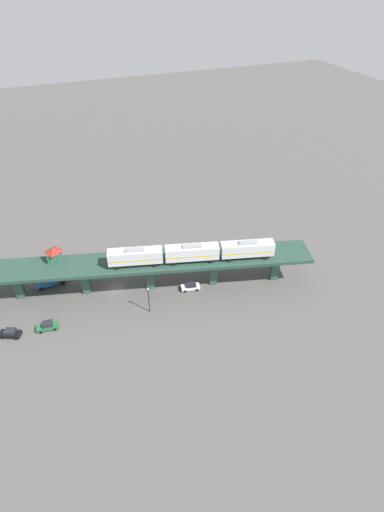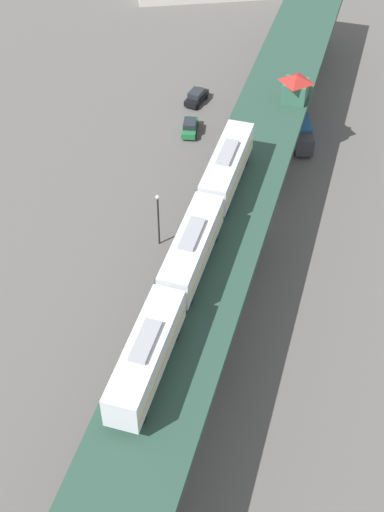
# 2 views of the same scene
# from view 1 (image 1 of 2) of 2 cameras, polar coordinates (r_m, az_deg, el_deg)

# --- Properties ---
(ground_plane) EXTENTS (400.00, 400.00, 0.00)m
(ground_plane) POSITION_cam_1_polar(r_m,az_deg,el_deg) (97.07, -10.89, -4.71)
(ground_plane) COLOR #514F4C
(elevated_viaduct) EXTENTS (32.18, 90.99, 8.06)m
(elevated_viaduct) POSITION_cam_1_polar(r_m,az_deg,el_deg) (92.65, -11.26, -1.52)
(elevated_viaduct) COLOR #244135
(elevated_viaduct) RESTS_ON ground
(subway_train) EXTENTS (12.44, 36.64, 4.45)m
(subway_train) POSITION_cam_1_polar(r_m,az_deg,el_deg) (89.07, -0.00, 0.53)
(subway_train) COLOR silver
(subway_train) RESTS_ON elevated_viaduct
(signal_hut) EXTENTS (3.95, 3.95, 3.40)m
(signal_hut) POSITION_cam_1_polar(r_m,az_deg,el_deg) (95.07, -19.11, 0.29)
(signal_hut) COLOR #33604C
(signal_hut) RESTS_ON elevated_viaduct
(street_car_green) EXTENTS (2.24, 4.53, 1.89)m
(street_car_green) POSITION_cam_1_polar(r_m,az_deg,el_deg) (91.06, -19.95, -9.36)
(street_car_green) COLOR #1E6638
(street_car_green) RESTS_ON ground
(street_car_white) EXTENTS (2.62, 4.66, 1.89)m
(street_car_white) POSITION_cam_1_polar(r_m,az_deg,el_deg) (94.74, -0.20, -4.36)
(street_car_white) COLOR silver
(street_car_white) RESTS_ON ground
(street_car_black) EXTENTS (3.49, 4.75, 1.89)m
(street_car_black) POSITION_cam_1_polar(r_m,az_deg,el_deg) (92.45, -24.54, -9.99)
(street_car_black) COLOR black
(street_car_black) RESTS_ON ground
(delivery_truck) EXTENTS (2.86, 7.36, 3.20)m
(delivery_truck) POSITION_cam_1_polar(r_m,az_deg,el_deg) (101.32, -19.68, -3.15)
(delivery_truck) COLOR #333338
(delivery_truck) RESTS_ON ground
(street_lamp) EXTENTS (0.44, 0.44, 6.94)m
(street_lamp) POSITION_cam_1_polar(r_m,az_deg,el_deg) (87.67, -6.22, -5.98)
(street_lamp) COLOR black
(street_lamp) RESTS_ON ground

